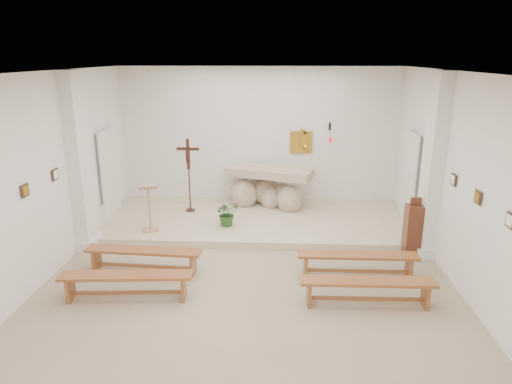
# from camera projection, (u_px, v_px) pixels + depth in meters

# --- Properties ---
(ground) EXTENTS (7.00, 10.00, 0.00)m
(ground) POSITION_uv_depth(u_px,v_px,m) (246.00, 300.00, 7.26)
(ground) COLOR tan
(ground) RESTS_ON ground
(wall_left) EXTENTS (0.02, 10.00, 3.50)m
(wall_left) POSITION_uv_depth(u_px,v_px,m) (16.00, 192.00, 6.93)
(wall_left) COLOR white
(wall_left) RESTS_ON ground
(wall_right) EXTENTS (0.02, 10.00, 3.50)m
(wall_right) POSITION_uv_depth(u_px,v_px,m) (485.00, 199.00, 6.59)
(wall_right) COLOR white
(wall_right) RESTS_ON ground
(wall_back) EXTENTS (7.00, 0.02, 3.50)m
(wall_back) POSITION_uv_depth(u_px,v_px,m) (260.00, 138.00, 11.53)
(wall_back) COLOR white
(wall_back) RESTS_ON ground
(ceiling) EXTENTS (7.00, 10.00, 0.02)m
(ceiling) POSITION_uv_depth(u_px,v_px,m) (244.00, 75.00, 6.26)
(ceiling) COLOR silver
(ceiling) RESTS_ON wall_back
(sanctuary_platform) EXTENTS (6.98, 3.00, 0.15)m
(sanctuary_platform) POSITION_uv_depth(u_px,v_px,m) (257.00, 220.00, 10.59)
(sanctuary_platform) COLOR beige
(sanctuary_platform) RESTS_ON ground
(pilaster_left) EXTENTS (0.26, 0.55, 3.50)m
(pilaster_left) POSITION_uv_depth(u_px,v_px,m) (79.00, 163.00, 8.84)
(pilaster_left) COLOR white
(pilaster_left) RESTS_ON ground
(pilaster_right) EXTENTS (0.26, 0.55, 3.50)m
(pilaster_right) POSITION_uv_depth(u_px,v_px,m) (433.00, 167.00, 8.51)
(pilaster_right) COLOR white
(pilaster_right) RESTS_ON ground
(gold_wall_relief) EXTENTS (0.55, 0.04, 0.55)m
(gold_wall_relief) POSITION_uv_depth(u_px,v_px,m) (301.00, 142.00, 11.48)
(gold_wall_relief) COLOR gold
(gold_wall_relief) RESTS_ON wall_back
(sanctuary_lamp) EXTENTS (0.11, 0.36, 0.44)m
(sanctuary_lamp) POSITION_uv_depth(u_px,v_px,m) (330.00, 138.00, 11.16)
(sanctuary_lamp) COLOR black
(sanctuary_lamp) RESTS_ON wall_back
(station_frame_left_mid) EXTENTS (0.03, 0.20, 0.20)m
(station_frame_left_mid) POSITION_uv_depth(u_px,v_px,m) (25.00, 190.00, 7.13)
(station_frame_left_mid) COLOR #3B281A
(station_frame_left_mid) RESTS_ON wall_left
(station_frame_left_rear) EXTENTS (0.03, 0.20, 0.20)m
(station_frame_left_rear) POSITION_uv_depth(u_px,v_px,m) (55.00, 174.00, 8.08)
(station_frame_left_rear) COLOR #3B281A
(station_frame_left_rear) RESTS_ON wall_left
(station_frame_right_front) EXTENTS (0.03, 0.20, 0.20)m
(station_frame_right_front) POSITION_uv_depth(u_px,v_px,m) (510.00, 220.00, 5.83)
(station_frame_right_front) COLOR #3B281A
(station_frame_right_front) RESTS_ON wall_right
(station_frame_right_mid) EXTENTS (0.03, 0.20, 0.20)m
(station_frame_right_mid) POSITION_uv_depth(u_px,v_px,m) (478.00, 197.00, 6.79)
(station_frame_right_mid) COLOR #3B281A
(station_frame_right_mid) RESTS_ON wall_right
(station_frame_right_rear) EXTENTS (0.03, 0.20, 0.20)m
(station_frame_right_rear) POSITION_uv_depth(u_px,v_px,m) (454.00, 180.00, 7.75)
(station_frame_right_rear) COLOR #3B281A
(station_frame_right_rear) RESTS_ON wall_right
(radiator_left) EXTENTS (0.10, 0.85, 0.52)m
(radiator_left) POSITION_uv_depth(u_px,v_px,m) (98.00, 222.00, 9.93)
(radiator_left) COLOR silver
(radiator_left) RESTS_ON ground
(radiator_right) EXTENTS (0.10, 0.85, 0.52)m
(radiator_right) POSITION_uv_depth(u_px,v_px,m) (417.00, 227.00, 9.60)
(radiator_right) COLOR silver
(radiator_right) RESTS_ON ground
(altar) EXTENTS (2.21, 1.39, 1.07)m
(altar) POSITION_uv_depth(u_px,v_px,m) (269.00, 190.00, 11.24)
(altar) COLOR beige
(altar) RESTS_ON sanctuary_platform
(lectern) EXTENTS (0.45, 0.42, 1.06)m
(lectern) POSITION_uv_depth(u_px,v_px,m) (149.00, 207.00, 9.61)
(lectern) COLOR tan
(lectern) RESTS_ON sanctuary_platform
(crucifix_stand) EXTENTS (0.53, 0.23, 1.75)m
(crucifix_stand) POSITION_uv_depth(u_px,v_px,m) (189.00, 170.00, 10.71)
(crucifix_stand) COLOR #3A1E12
(crucifix_stand) RESTS_ON sanctuary_platform
(potted_plant) EXTENTS (0.65, 0.62, 0.56)m
(potted_plant) POSITION_uv_depth(u_px,v_px,m) (227.00, 213.00, 9.98)
(potted_plant) COLOR #244F1F
(potted_plant) RESTS_ON sanctuary_platform
(donation_pedestal) EXTENTS (0.33, 0.33, 1.18)m
(donation_pedestal) POSITION_uv_depth(u_px,v_px,m) (413.00, 230.00, 8.78)
(donation_pedestal) COLOR #592A19
(donation_pedestal) RESTS_ON ground
(bench_left_front) EXTENTS (2.10, 0.47, 0.44)m
(bench_left_front) POSITION_uv_depth(u_px,v_px,m) (144.00, 255.00, 8.13)
(bench_left_front) COLOR brown
(bench_left_front) RESTS_ON ground
(bench_right_front) EXTENTS (2.08, 0.34, 0.44)m
(bench_right_front) POSITION_uv_depth(u_px,v_px,m) (357.00, 260.00, 7.95)
(bench_right_front) COLOR brown
(bench_right_front) RESTS_ON ground
(bench_left_second) EXTENTS (2.10, 0.48, 0.44)m
(bench_left_second) POSITION_uv_depth(u_px,v_px,m) (126.00, 280.00, 7.21)
(bench_left_second) COLOR brown
(bench_left_second) RESTS_ON ground
(bench_right_second) EXTENTS (2.08, 0.36, 0.44)m
(bench_right_second) POSITION_uv_depth(u_px,v_px,m) (367.00, 286.00, 7.03)
(bench_right_second) COLOR brown
(bench_right_second) RESTS_ON ground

